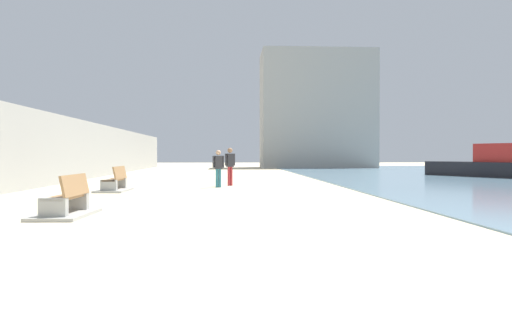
{
  "coord_description": "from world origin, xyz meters",
  "views": [
    {
      "loc": [
        0.94,
        -7.01,
        1.45
      ],
      "look_at": [
        2.22,
        14.89,
        1.19
      ],
      "focal_mm": 34.64,
      "sensor_mm": 36.0,
      "label": 1
    }
  ],
  "objects_px": {
    "person_walking": "(230,164)",
    "boat_outer": "(493,165)",
    "bench_near": "(66,206)",
    "boat_nearest": "(494,163)",
    "person_standing": "(218,166)",
    "bench_far": "(115,185)"
  },
  "relations": [
    {
      "from": "bench_near",
      "to": "boat_nearest",
      "type": "distance_m",
      "value": 33.59
    },
    {
      "from": "person_standing",
      "to": "boat_nearest",
      "type": "relative_size",
      "value": 0.2
    },
    {
      "from": "boat_outer",
      "to": "bench_far",
      "type": "bearing_deg",
      "value": -153.86
    },
    {
      "from": "bench_far",
      "to": "person_walking",
      "type": "relative_size",
      "value": 1.23
    },
    {
      "from": "bench_near",
      "to": "boat_nearest",
      "type": "bearing_deg",
      "value": 45.33
    },
    {
      "from": "boat_outer",
      "to": "boat_nearest",
      "type": "relative_size",
      "value": 1.0
    },
    {
      "from": "boat_nearest",
      "to": "person_standing",
      "type": "bearing_deg",
      "value": -145.14
    },
    {
      "from": "bench_near",
      "to": "person_standing",
      "type": "distance_m",
      "value": 10.37
    },
    {
      "from": "bench_far",
      "to": "boat_outer",
      "type": "height_order",
      "value": "boat_outer"
    },
    {
      "from": "bench_far",
      "to": "person_standing",
      "type": "xyz_separation_m",
      "value": [
        4.01,
        1.96,
        0.71
      ]
    },
    {
      "from": "bench_near",
      "to": "person_standing",
      "type": "xyz_separation_m",
      "value": [
        3.36,
        9.78,
        0.71
      ]
    },
    {
      "from": "boat_outer",
      "to": "person_walking",
      "type": "bearing_deg",
      "value": -156.52
    },
    {
      "from": "boat_outer",
      "to": "boat_nearest",
      "type": "xyz_separation_m",
      "value": [
        3.29,
        5.77,
        0.01
      ]
    },
    {
      "from": "boat_outer",
      "to": "boat_nearest",
      "type": "distance_m",
      "value": 6.64
    },
    {
      "from": "bench_near",
      "to": "boat_outer",
      "type": "relative_size",
      "value": 0.27
    },
    {
      "from": "bench_far",
      "to": "person_standing",
      "type": "relative_size",
      "value": 1.32
    },
    {
      "from": "person_walking",
      "to": "person_standing",
      "type": "height_order",
      "value": "person_walking"
    },
    {
      "from": "person_walking",
      "to": "boat_outer",
      "type": "distance_m",
      "value": 17.93
    },
    {
      "from": "person_standing",
      "to": "boat_nearest",
      "type": "xyz_separation_m",
      "value": [
        20.25,
        14.1,
        -0.15
      ]
    },
    {
      "from": "bench_far",
      "to": "person_walking",
      "type": "xyz_separation_m",
      "value": [
        4.53,
        3.15,
        0.79
      ]
    },
    {
      "from": "bench_far",
      "to": "person_walking",
      "type": "bearing_deg",
      "value": 34.83
    },
    {
      "from": "bench_far",
      "to": "boat_nearest",
      "type": "relative_size",
      "value": 0.27
    }
  ]
}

